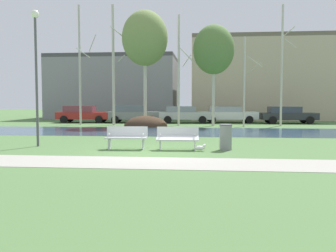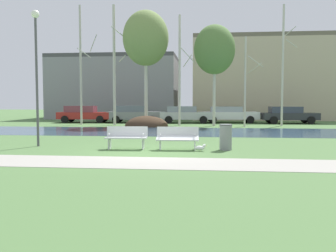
{
  "view_description": "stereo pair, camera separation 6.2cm",
  "coord_description": "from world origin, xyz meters",
  "px_view_note": "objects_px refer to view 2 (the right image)",
  "views": [
    {
      "loc": [
        1.99,
        -12.92,
        1.83
      ],
      "look_at": [
        0.6,
        1.19,
        0.89
      ],
      "focal_mm": 39.27,
      "sensor_mm": 36.0,
      "label": 1
    },
    {
      "loc": [
        2.05,
        -12.91,
        1.83
      ],
      "look_at": [
        0.6,
        1.19,
        0.89
      ],
      "focal_mm": 39.27,
      "sensor_mm": 36.0,
      "label": 2
    }
  ],
  "objects_px": {
    "parked_sedan_second_grey": "(134,114)",
    "parked_suv_fifth_dark": "(288,115)",
    "parked_hatch_third_silver": "(185,114)",
    "bench_left": "(126,137)",
    "streetlamp": "(36,56)",
    "trash_bin": "(226,137)",
    "parked_wagon_fourth_white": "(229,114)",
    "bench_right": "(178,137)",
    "parked_van_nearest_red": "(84,114)",
    "seagull": "(200,148)"
  },
  "relations": [
    {
      "from": "parked_sedan_second_grey",
      "to": "parked_suv_fifth_dark",
      "type": "bearing_deg",
      "value": 0.47
    },
    {
      "from": "parked_sedan_second_grey",
      "to": "parked_hatch_third_silver",
      "type": "height_order",
      "value": "parked_sedan_second_grey"
    },
    {
      "from": "bench_left",
      "to": "streetlamp",
      "type": "relative_size",
      "value": 0.29
    },
    {
      "from": "streetlamp",
      "to": "parked_sedan_second_grey",
      "type": "distance_m",
      "value": 17.52
    },
    {
      "from": "streetlamp",
      "to": "bench_left",
      "type": "bearing_deg",
      "value": -7.75
    },
    {
      "from": "trash_bin",
      "to": "parked_wagon_fourth_white",
      "type": "height_order",
      "value": "parked_wagon_fourth_white"
    },
    {
      "from": "bench_right",
      "to": "parked_wagon_fourth_white",
      "type": "height_order",
      "value": "parked_wagon_fourth_white"
    },
    {
      "from": "parked_sedan_second_grey",
      "to": "parked_wagon_fourth_white",
      "type": "distance_m",
      "value": 8.3
    },
    {
      "from": "parked_van_nearest_red",
      "to": "parked_sedan_second_grey",
      "type": "distance_m",
      "value": 4.49
    },
    {
      "from": "seagull",
      "to": "parked_sedan_second_grey",
      "type": "relative_size",
      "value": 0.1
    },
    {
      "from": "trash_bin",
      "to": "parked_suv_fifth_dark",
      "type": "xyz_separation_m",
      "value": [
        6.17,
        17.77,
        0.25
      ]
    },
    {
      "from": "bench_right",
      "to": "trash_bin",
      "type": "height_order",
      "value": "trash_bin"
    },
    {
      "from": "seagull",
      "to": "parked_sedan_second_grey",
      "type": "height_order",
      "value": "parked_sedan_second_grey"
    },
    {
      "from": "bench_left",
      "to": "seagull",
      "type": "xyz_separation_m",
      "value": [
        2.85,
        -0.35,
        -0.34
      ]
    },
    {
      "from": "bench_left",
      "to": "parked_van_nearest_red",
      "type": "height_order",
      "value": "parked_van_nearest_red"
    },
    {
      "from": "parked_hatch_third_silver",
      "to": "parked_wagon_fourth_white",
      "type": "distance_m",
      "value": 3.88
    },
    {
      "from": "streetlamp",
      "to": "parked_suv_fifth_dark",
      "type": "bearing_deg",
      "value": 51.57
    },
    {
      "from": "parked_sedan_second_grey",
      "to": "parked_wagon_fourth_white",
      "type": "bearing_deg",
      "value": 4.53
    },
    {
      "from": "seagull",
      "to": "parked_sedan_second_grey",
      "type": "bearing_deg",
      "value": 108.45
    },
    {
      "from": "parked_hatch_third_silver",
      "to": "parked_wagon_fourth_white",
      "type": "xyz_separation_m",
      "value": [
        3.83,
        0.67,
        -0.0
      ]
    },
    {
      "from": "bench_right",
      "to": "parked_sedan_second_grey",
      "type": "relative_size",
      "value": 0.34
    },
    {
      "from": "bench_left",
      "to": "parked_van_nearest_red",
      "type": "xyz_separation_m",
      "value": [
        -7.68,
        17.55,
        0.3
      ]
    },
    {
      "from": "bench_left",
      "to": "parked_sedan_second_grey",
      "type": "bearing_deg",
      "value": 100.2
    },
    {
      "from": "bench_left",
      "to": "parked_van_nearest_red",
      "type": "relative_size",
      "value": 0.34
    },
    {
      "from": "parked_sedan_second_grey",
      "to": "parked_suv_fifth_dark",
      "type": "relative_size",
      "value": 1.03
    },
    {
      "from": "trash_bin",
      "to": "bench_left",
      "type": "bearing_deg",
      "value": -178.07
    },
    {
      "from": "bench_left",
      "to": "bench_right",
      "type": "xyz_separation_m",
      "value": [
        1.98,
        0.0,
        0.0
      ]
    },
    {
      "from": "trash_bin",
      "to": "parked_hatch_third_silver",
      "type": "bearing_deg",
      "value": 98.24
    },
    {
      "from": "bench_left",
      "to": "parked_wagon_fourth_white",
      "type": "height_order",
      "value": "parked_wagon_fourth_white"
    },
    {
      "from": "streetlamp",
      "to": "parked_van_nearest_red",
      "type": "xyz_separation_m",
      "value": [
        -3.86,
        17.03,
        -2.89
      ]
    },
    {
      "from": "streetlamp",
      "to": "seagull",
      "type": "bearing_deg",
      "value": -7.44
    },
    {
      "from": "parked_suv_fifth_dark",
      "to": "streetlamp",
      "type": "bearing_deg",
      "value": -128.43
    },
    {
      "from": "parked_sedan_second_grey",
      "to": "parked_suv_fifth_dark",
      "type": "height_order",
      "value": "parked_sedan_second_grey"
    },
    {
      "from": "bench_left",
      "to": "bench_right",
      "type": "distance_m",
      "value": 1.98
    },
    {
      "from": "bench_right",
      "to": "parked_hatch_third_silver",
      "type": "height_order",
      "value": "parked_hatch_third_silver"
    },
    {
      "from": "seagull",
      "to": "parked_suv_fifth_dark",
      "type": "relative_size",
      "value": 0.1
    },
    {
      "from": "parked_sedan_second_grey",
      "to": "trash_bin",
      "type": "bearing_deg",
      "value": -68.37
    },
    {
      "from": "parked_van_nearest_red",
      "to": "bench_right",
      "type": "bearing_deg",
      "value": -61.16
    },
    {
      "from": "trash_bin",
      "to": "seagull",
      "type": "distance_m",
      "value": 1.13
    },
    {
      "from": "trash_bin",
      "to": "parked_sedan_second_grey",
      "type": "bearing_deg",
      "value": 111.63
    },
    {
      "from": "parked_wagon_fourth_white",
      "to": "seagull",
      "type": "bearing_deg",
      "value": -96.75
    },
    {
      "from": "streetlamp",
      "to": "parked_hatch_third_silver",
      "type": "height_order",
      "value": "streetlamp"
    },
    {
      "from": "trash_bin",
      "to": "streetlamp",
      "type": "relative_size",
      "value": 0.18
    },
    {
      "from": "parked_suv_fifth_dark",
      "to": "seagull",
      "type": "bearing_deg",
      "value": -111.32
    },
    {
      "from": "streetlamp",
      "to": "parked_hatch_third_silver",
      "type": "xyz_separation_m",
      "value": [
        5.06,
        17.26,
        -2.9
      ]
    },
    {
      "from": "trash_bin",
      "to": "parked_wagon_fourth_white",
      "type": "xyz_separation_m",
      "value": [
        1.27,
        18.32,
        0.26
      ]
    },
    {
      "from": "bench_left",
      "to": "parked_wagon_fourth_white",
      "type": "bearing_deg",
      "value": 74.62
    },
    {
      "from": "parked_van_nearest_red",
      "to": "parked_wagon_fourth_white",
      "type": "height_order",
      "value": "parked_van_nearest_red"
    },
    {
      "from": "seagull",
      "to": "parked_wagon_fourth_white",
      "type": "relative_size",
      "value": 0.1
    },
    {
      "from": "parked_van_nearest_red",
      "to": "streetlamp",
      "type": "bearing_deg",
      "value": -77.22
    }
  ]
}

